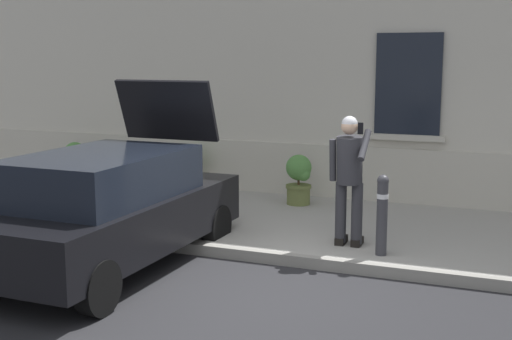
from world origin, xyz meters
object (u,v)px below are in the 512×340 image
planter_charcoal (76,163)px  hatchback_car_black (109,207)px  bollard_near_person (382,212)px  planter_olive (299,178)px  person_on_phone (349,172)px  planter_cream (190,167)px

planter_charcoal → hatchback_car_black: bearing=-48.6°
bollard_near_person → planter_charcoal: bollard_near_person is taller
bollard_near_person → planter_olive: bearing=128.0°
planter_olive → planter_charcoal: bearing=-179.8°
bollard_near_person → person_on_phone: bearing=153.6°
hatchback_car_black → person_on_phone: (2.66, 1.62, 0.35)m
person_on_phone → planter_charcoal: (-6.02, 2.20, -0.55)m
hatchback_car_black → planter_olive: bearing=72.3°
person_on_phone → planter_cream: size_ratio=2.04×
hatchback_car_black → planter_cream: hatchback_car_black is taller
bollard_near_person → planter_olive: size_ratio=1.22×
planter_olive → bollard_near_person: bearing=-52.0°
planter_cream → person_on_phone: bearing=-35.1°
hatchback_car_black → bollard_near_person: hatchback_car_black is taller
planter_cream → planter_olive: 2.33m
person_on_phone → planter_olive: person_on_phone is taller
planter_cream → planter_olive: (2.30, -0.40, 0.00)m
person_on_phone → planter_cream: (-3.72, 2.62, -0.55)m
planter_charcoal → planter_cream: same height
person_on_phone → planter_charcoal: 6.43m
planter_cream → planter_charcoal: bearing=-169.7°
planter_charcoal → planter_olive: 4.59m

